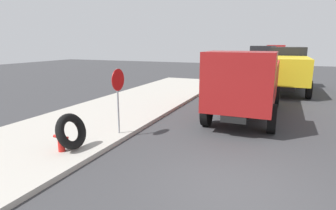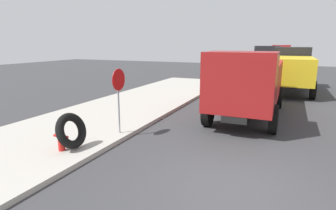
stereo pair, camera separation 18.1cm
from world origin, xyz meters
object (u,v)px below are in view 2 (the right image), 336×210
object	(u,v)px
dump_truck_gray	(281,55)
fire_hydrant	(61,135)
stop_sign	(119,89)
dump_truck_yellow	(291,68)
dump_truck_green	(268,58)
dump_truck_red	(249,82)
loose_tire	(71,131)

from	to	relation	value
dump_truck_gray	fire_hydrant	bearing A→B (deg)	172.60
stop_sign	dump_truck_yellow	size ratio (longest dim) A/B	0.33
stop_sign	dump_truck_green	bearing A→B (deg)	-6.71
dump_truck_yellow	dump_truck_gray	bearing A→B (deg)	4.02
dump_truck_red	dump_truck_yellow	world-z (taller)	same
loose_tire	dump_truck_red	bearing A→B (deg)	-32.87
fire_hydrant	stop_sign	xyz separation A→B (m)	(2.13, -0.66, 1.12)
stop_sign	dump_truck_green	world-z (taller)	dump_truck_green
dump_truck_yellow	dump_truck_gray	distance (m)	20.89
stop_sign	dump_truck_green	size ratio (longest dim) A/B	0.33
dump_truck_green	stop_sign	bearing A→B (deg)	173.29
loose_tire	dump_truck_green	xyz separation A→B (m)	(27.42, -3.50, 0.90)
dump_truck_red	dump_truck_green	size ratio (longest dim) A/B	0.99
loose_tire	stop_sign	size ratio (longest dim) A/B	0.48
stop_sign	dump_truck_green	distance (m)	25.72
loose_tire	dump_truck_green	size ratio (longest dim) A/B	0.16
stop_sign	dump_truck_yellow	bearing A→B (deg)	-22.92
fire_hydrant	loose_tire	bearing A→B (deg)	-31.95
stop_sign	dump_truck_red	world-z (taller)	dump_truck_red
fire_hydrant	dump_truck_red	world-z (taller)	dump_truck_red
dump_truck_red	loose_tire	bearing A→B (deg)	147.13
fire_hydrant	dump_truck_yellow	size ratio (longest dim) A/B	0.13
dump_truck_gray	loose_tire	bearing A→B (deg)	172.81
stop_sign	dump_truck_yellow	xyz separation A→B (m)	(12.91, -5.46, -0.14)
loose_tire	dump_truck_yellow	size ratio (longest dim) A/B	0.16
loose_tire	dump_truck_red	size ratio (longest dim) A/B	0.16
stop_sign	dump_truck_gray	world-z (taller)	dump_truck_gray
stop_sign	dump_truck_red	size ratio (longest dim) A/B	0.33
stop_sign	dump_truck_yellow	world-z (taller)	dump_truck_yellow
dump_truck_yellow	dump_truck_green	bearing A→B (deg)	11.00
dump_truck_red	dump_truck_green	world-z (taller)	same
dump_truck_yellow	dump_truck_green	xyz separation A→B (m)	(12.63, 2.46, 0.00)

